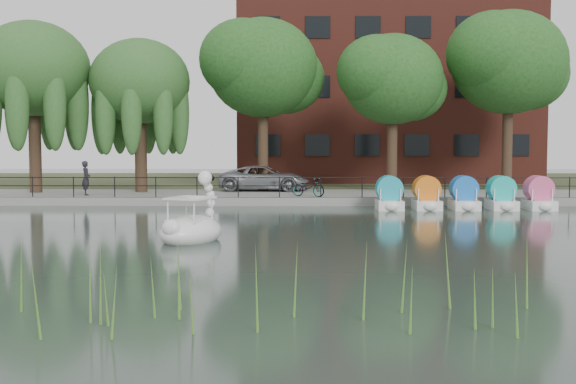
{
  "coord_description": "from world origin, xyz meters",
  "views": [
    {
      "loc": [
        0.74,
        -21.55,
        3.09
      ],
      "look_at": [
        0.5,
        4.0,
        1.3
      ],
      "focal_mm": 45.0,
      "sensor_mm": 36.0,
      "label": 1
    }
  ],
  "objects_px": {
    "minivan": "(264,176)",
    "pedestrian": "(86,176)",
    "bicycle": "(308,186)",
    "swan_boat": "(192,226)"
  },
  "relations": [
    {
      "from": "minivan",
      "to": "pedestrian",
      "type": "relative_size",
      "value": 2.88
    },
    {
      "from": "swan_boat",
      "to": "pedestrian",
      "type": "bearing_deg",
      "value": 142.24
    },
    {
      "from": "minivan",
      "to": "swan_boat",
      "type": "bearing_deg",
      "value": 177.41
    },
    {
      "from": "pedestrian",
      "to": "swan_boat",
      "type": "bearing_deg",
      "value": -173.86
    },
    {
      "from": "bicycle",
      "to": "minivan",
      "type": "bearing_deg",
      "value": 57.32
    },
    {
      "from": "minivan",
      "to": "pedestrian",
      "type": "bearing_deg",
      "value": 114.25
    },
    {
      "from": "bicycle",
      "to": "swan_boat",
      "type": "xyz_separation_m",
      "value": [
        -3.87,
        -12.96,
        -0.43
      ]
    },
    {
      "from": "bicycle",
      "to": "pedestrian",
      "type": "distance_m",
      "value": 11.14
    },
    {
      "from": "minivan",
      "to": "pedestrian",
      "type": "distance_m",
      "value": 9.43
    },
    {
      "from": "minivan",
      "to": "bicycle",
      "type": "bearing_deg",
      "value": -148.1
    }
  ]
}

